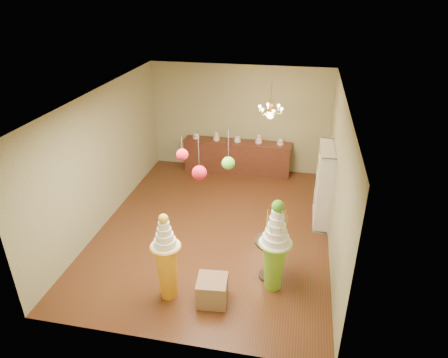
% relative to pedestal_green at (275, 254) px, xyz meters
% --- Properties ---
extents(floor, '(6.50, 6.50, 0.00)m').
position_rel_pedestal_green_xyz_m(floor, '(-1.45, 1.70, -0.74)').
color(floor, '#522C16').
rests_on(floor, ground).
extents(ceiling, '(6.50, 6.50, 0.00)m').
position_rel_pedestal_green_xyz_m(ceiling, '(-1.45, 1.70, 2.26)').
color(ceiling, silver).
rests_on(ceiling, ground).
extents(wall_back, '(5.00, 0.04, 3.00)m').
position_rel_pedestal_green_xyz_m(wall_back, '(-1.45, 4.95, 0.76)').
color(wall_back, tan).
rests_on(wall_back, ground).
extents(wall_front, '(5.00, 0.04, 3.00)m').
position_rel_pedestal_green_xyz_m(wall_front, '(-1.45, -1.55, 0.76)').
color(wall_front, tan).
rests_on(wall_front, ground).
extents(wall_left, '(0.04, 6.50, 3.00)m').
position_rel_pedestal_green_xyz_m(wall_left, '(-3.95, 1.70, 0.76)').
color(wall_left, tan).
rests_on(wall_left, ground).
extents(wall_right, '(0.04, 6.50, 3.00)m').
position_rel_pedestal_green_xyz_m(wall_right, '(1.05, 1.70, 0.76)').
color(wall_right, tan).
rests_on(wall_right, ground).
extents(pedestal_green, '(0.61, 0.61, 1.81)m').
position_rel_pedestal_green_xyz_m(pedestal_green, '(0.00, 0.00, 0.00)').
color(pedestal_green, '#7CBA29').
rests_on(pedestal_green, floor).
extents(pedestal_orange, '(0.50, 0.50, 1.68)m').
position_rel_pedestal_green_xyz_m(pedestal_orange, '(-1.77, -0.57, -0.06)').
color(pedestal_orange, orange).
rests_on(pedestal_orange, floor).
extents(burlap_riser, '(0.56, 0.56, 0.46)m').
position_rel_pedestal_green_xyz_m(burlap_riser, '(-0.99, -0.56, -0.51)').
color(burlap_riser, '#947350').
rests_on(burlap_riser, floor).
extents(sideboard, '(3.04, 0.54, 1.16)m').
position_rel_pedestal_green_xyz_m(sideboard, '(-1.45, 4.67, -0.26)').
color(sideboard, '#56291B').
rests_on(sideboard, floor).
extents(shelving_unit, '(0.33, 1.20, 1.80)m').
position_rel_pedestal_green_xyz_m(shelving_unit, '(0.88, 2.50, 0.16)').
color(shelving_unit, beige).
rests_on(shelving_unit, floor).
extents(round_table, '(0.73, 0.73, 0.83)m').
position_rel_pedestal_green_xyz_m(round_table, '(-0.07, 0.27, -0.21)').
color(round_table, black).
rests_on(round_table, floor).
extents(vase, '(0.20, 0.20, 0.18)m').
position_rel_pedestal_green_xyz_m(vase, '(-0.07, 0.27, 0.18)').
color(vase, beige).
rests_on(vase, round_table).
extents(pom_red_left, '(0.24, 0.24, 0.83)m').
position_rel_pedestal_green_xyz_m(pom_red_left, '(-1.25, -0.22, 1.55)').
color(pom_red_left, '#3D352C').
rests_on(pom_red_left, ceiling).
extents(pom_green_mid, '(0.21, 0.21, 0.74)m').
position_rel_pedestal_green_xyz_m(pom_green_mid, '(-0.85, 0.08, 1.62)').
color(pom_green_mid, '#3D352C').
rests_on(pom_green_mid, ceiling).
extents(pom_red_right, '(0.18, 0.18, 0.43)m').
position_rel_pedestal_green_xyz_m(pom_red_right, '(-1.47, -0.38, 1.91)').
color(pom_red_right, '#3D352C').
rests_on(pom_red_right, ceiling).
extents(chandelier, '(0.69, 0.69, 0.85)m').
position_rel_pedestal_green_xyz_m(chandelier, '(-0.45, 3.12, 1.56)').
color(chandelier, '#C68C45').
rests_on(chandelier, ceiling).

